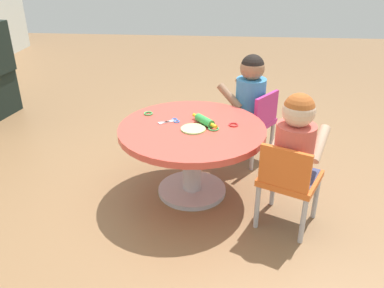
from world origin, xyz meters
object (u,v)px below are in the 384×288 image
Objects in this scene: craft_table at (192,143)px; craft_scissors at (172,121)px; child_chair_right at (253,122)px; rolling_pin at (205,121)px; seated_child_right at (250,91)px; child_chair_left at (288,180)px; seated_child_left at (295,140)px.

craft_scissors is at bearing 62.85° from craft_table.
rolling_pin is (-0.44, 0.33, 0.19)m from child_chair_right.
child_chair_right is 0.23m from seated_child_right.
child_chair_left and child_chair_right have the same top height.
craft_table is 0.63m from child_chair_left.
craft_scissors is at bearing 127.91° from child_chair_right.
seated_child_left reaches higher than rolling_pin.
seated_child_right is at bearing 53.46° from child_chair_right.
seated_child_left is at bearing -165.59° from seated_child_right.
rolling_pin is at bearing 147.54° from seated_child_right.
craft_table is at bearing 64.90° from seated_child_left.
rolling_pin is (-0.47, 0.30, -0.04)m from seated_child_right.
rolling_pin is at bearing 143.40° from child_chair_right.
seated_child_right is (0.51, -0.37, 0.18)m from craft_table.
seated_child_left reaches higher than child_chair_right.
craft_scissors is at bearing 61.57° from child_chair_left.
rolling_pin reaches higher than craft_scissors.
child_chair_right is (0.48, -0.40, -0.05)m from craft_table.
craft_table is at bearing 119.73° from rolling_pin.
craft_table is at bearing 140.30° from child_chair_right.
rolling_pin is (0.31, 0.50, -0.04)m from seated_child_left.
seated_child_left and seated_child_right have the same top height.
child_chair_left is 0.23m from seated_child_left.
seated_child_right is (0.81, 0.18, 0.23)m from child_chair_left.
child_chair_right reaches higher than rolling_pin.
seated_child_left is 0.59m from rolling_pin.
child_chair_left is 1.05× the size of seated_child_right.
seated_child_right is (0.78, 0.20, 0.00)m from seated_child_left.
child_chair_left is 0.80m from craft_scissors.
craft_table is 0.65m from seated_child_right.
child_chair_right is 1.05× the size of seated_child_right.
seated_child_left is 0.78m from craft_scissors.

